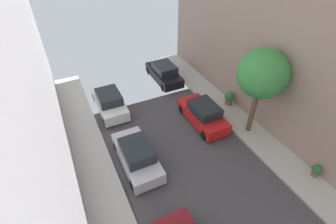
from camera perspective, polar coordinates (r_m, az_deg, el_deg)
The scene contains 7 objects.
parked_car_left_4 at distance 14.56m, azimuth -7.06°, elevation -9.77°, with size 1.78×4.20×1.57m.
parked_car_left_5 at distance 18.83m, azimuth -13.12°, elevation 2.22°, with size 1.78×4.20×1.57m.
parked_car_right_3 at distance 17.39m, azimuth 7.94°, elevation -0.44°, with size 1.78×4.20×1.57m.
parked_car_right_4 at distance 21.94m, azimuth -0.88°, elevation 8.80°, with size 1.78×4.20×1.57m.
street_tree_1 at distance 15.33m, azimuth 20.60°, elevation 8.02°, with size 2.93×2.93×5.71m.
potted_plant_0 at distance 19.35m, azimuth 13.70°, elevation 3.25°, with size 0.71×0.71×1.05m.
potted_plant_2 at distance 16.11m, azimuth 30.56°, elevation -11.35°, with size 0.49×0.49×0.74m.
Camera 1 is at (-5.33, 0.75, 11.44)m, focal length 26.92 mm.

